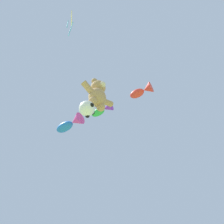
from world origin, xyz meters
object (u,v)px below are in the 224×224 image
at_px(fish_kite_crimson, 142,91).
at_px(fish_kite_cobalt, 70,124).
at_px(fish_kite_emerald, 103,110).
at_px(diamond_kite, 71,21).
at_px(teddy_bear_kite, 98,94).
at_px(soccer_ball_kite, 87,109).

distance_m(fish_kite_crimson, fish_kite_cobalt, 5.42).
distance_m(fish_kite_emerald, diamond_kite, 5.95).
distance_m(teddy_bear_kite, fish_kite_cobalt, 4.89).
distance_m(soccer_ball_kite, fish_kite_crimson, 5.78).
bearing_deg(fish_kite_cobalt, soccer_ball_kite, -112.68).
relative_size(teddy_bear_kite, fish_kite_cobalt, 0.98).
relative_size(fish_kite_crimson, fish_kite_emerald, 1.03).
bearing_deg(fish_kite_cobalt, fish_kite_crimson, -68.23).
xyz_separation_m(soccer_ball_kite, fish_kite_emerald, (2.53, 1.72, 3.58)).
distance_m(fish_kite_crimson, diamond_kite, 6.33).
bearing_deg(fish_kite_crimson, fish_kite_emerald, 114.53).
height_order(fish_kite_emerald, diamond_kite, diamond_kite).
bearing_deg(diamond_kite, fish_kite_cobalt, 50.41).
relative_size(soccer_ball_kite, diamond_kite, 0.32).
bearing_deg(diamond_kite, soccer_ball_kite, 23.42).
distance_m(teddy_bear_kite, soccer_ball_kite, 1.54).
distance_m(fish_kite_emerald, fish_kite_cobalt, 2.53).
height_order(teddy_bear_kite, diamond_kite, diamond_kite).
height_order(fish_kite_crimson, fish_kite_cobalt, fish_kite_crimson).
height_order(fish_kite_emerald, fish_kite_cobalt, fish_kite_emerald).
bearing_deg(fish_kite_emerald, diamond_kite, -151.03).
xyz_separation_m(teddy_bear_kite, soccer_ball_kite, (-0.45, 0.17, -1.47)).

